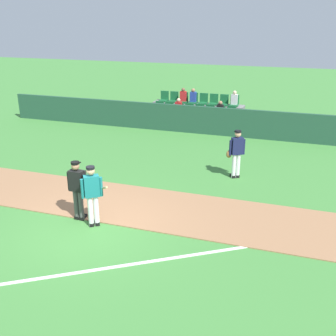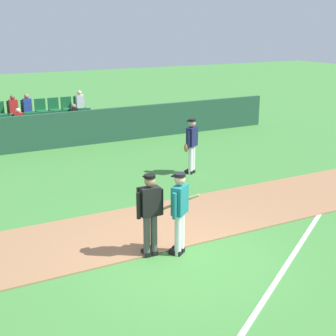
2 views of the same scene
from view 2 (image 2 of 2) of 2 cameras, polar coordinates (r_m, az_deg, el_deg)
name	(u,v)px [view 2 (image 2 of 2)]	position (r m, az deg, el deg)	size (l,w,h in m)	color
ground_plane	(178,257)	(10.29, 1.22, -10.28)	(80.00, 80.00, 0.00)	#42843A
infield_dirt_path	(144,228)	(11.61, -2.80, -6.96)	(28.00, 2.69, 0.03)	#9E704C
foul_line_chalk	(305,237)	(11.58, 15.65, -7.70)	(12.00, 0.10, 0.01)	white
dugout_fence	(47,132)	(19.11, -13.88, 4.14)	(20.00, 0.16, 1.37)	#234C38
stadium_bleachers	(38,129)	(20.53, -14.86, 4.40)	(5.00, 2.10, 1.90)	slate
batter_teal_jersey	(180,210)	(10.04, 1.36, -4.94)	(0.73, 0.70, 1.76)	white
umpire_home_plate	(150,210)	(9.95, -2.15, -4.95)	(0.59, 0.31, 1.76)	#4C4C4C
runner_navy_jersey	(192,144)	(15.47, 2.75, 2.79)	(0.63, 0.43, 1.76)	white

